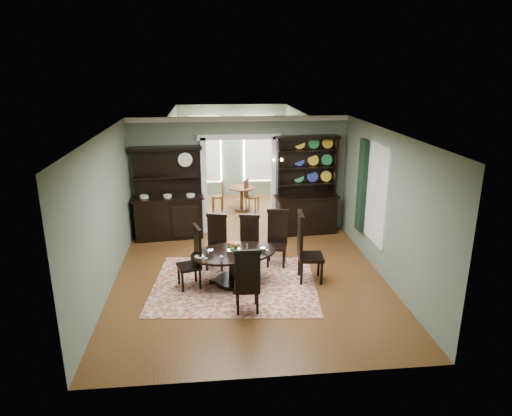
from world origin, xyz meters
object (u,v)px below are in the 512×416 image
at_px(welsh_dresser, 306,198).
at_px(parlor_table, 242,195).
at_px(dining_table, 234,262).
at_px(sideboard, 168,206).

height_order(welsh_dresser, parlor_table, welsh_dresser).
bearing_deg(dining_table, welsh_dresser, 41.18).
xyz_separation_m(sideboard, parlor_table, (1.99, 2.02, -0.33)).
bearing_deg(parlor_table, welsh_dresser, -52.96).
xyz_separation_m(dining_table, parlor_table, (0.50, 4.80, -0.00)).
bearing_deg(welsh_dresser, dining_table, -130.60).
bearing_deg(welsh_dresser, parlor_table, 122.54).
distance_m(dining_table, parlor_table, 4.82).
xyz_separation_m(sideboard, welsh_dresser, (3.51, -0.00, 0.11)).
distance_m(welsh_dresser, parlor_table, 2.57).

